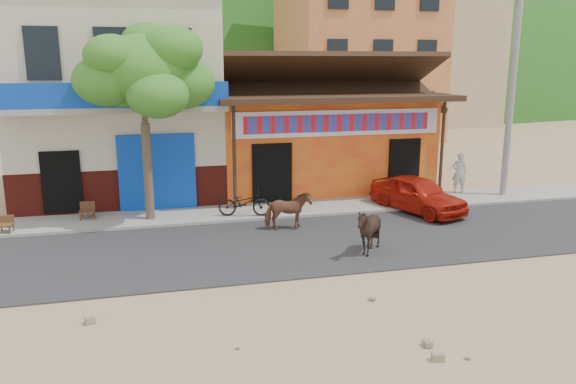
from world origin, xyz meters
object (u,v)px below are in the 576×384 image
Objects in this scene: tree at (145,124)px; cow_dark at (369,230)px; pedestrian at (459,173)px; scooter at (244,203)px; utility_pole at (512,85)px; cafe_chair_left at (86,204)px; cow_tan at (288,211)px; cafe_chair_right at (4,218)px; red_car at (418,194)px.

tree is 7.56m from cow_dark.
scooter is at bearing 27.72° from pedestrian.
utility_pole reaches higher than cafe_chair_left.
cafe_chair_left is (-4.87, 0.86, 0.05)m from scooter.
pedestrian reaches higher than cow_tan.
cafe_chair_right is at bearing 24.07° from pedestrian.
utility_pole is at bearing -72.97° from scooter.
cafe_chair_right is at bearing 104.28° from scooter.
utility_pole is at bearing -77.84° from cow_tan.
cafe_chair_left is 2.37m from cafe_chair_right.
tree is at bearing 95.65° from scooter.
pedestrian is at bearing 154.15° from utility_pole.
cafe_chair_left is at bearing 66.27° from cow_tan.
cow_dark is 1.31× the size of cafe_chair_left.
scooter is 1.09× the size of pedestrian.
cow_tan is (3.99, -1.95, -2.50)m from tree.
cafe_chair_left is (-7.44, 5.02, -0.07)m from cow_dark.
pedestrian reaches higher than cow_dark.
tree is 1.69× the size of red_car.
pedestrian is (5.85, 5.47, 0.20)m from cow_dark.
tree is 12.84m from utility_pole.
cafe_chair_left is at bearing 179.00° from utility_pole.
red_car is (-4.10, -1.20, -3.48)m from utility_pole.
red_car is at bearing 3.60° from cafe_chair_right.
cow_tan is 0.90× the size of pedestrian.
utility_pole reaches higher than tree.
cafe_chair_right is at bearing -119.87° from cow_dark.
scooter is 4.95m from cafe_chair_left.
utility_pole is at bearing 1.11° from cafe_chair_left.
red_car reaches higher than scooter.
red_car is 3.65× the size of cafe_chair_left.
pedestrian is (-1.45, 0.70, -3.24)m from utility_pole.
red_car is 10.73m from cafe_chair_left.
utility_pole reaches higher than cafe_chair_right.
cow_tan is at bearing -20.05° from cafe_chair_left.
cow_tan is 4.80m from red_car.
cow_tan is 1.40× the size of cafe_chair_left.
cow_dark reaches higher than red_car.
tree is 3.92m from scooter.
cow_tan is at bearing -132.35° from scooter.
cafe_chair_left is at bearing 20.80° from pedestrian.
scooter is at bearing -176.48° from utility_pole.
tree is at bearing -11.21° from cafe_chair_left.
utility_pole is 9.37m from cow_dark.
utility_pole reaches higher than cow_dark.
cow_dark is at bearing -151.44° from red_car.
utility_pole is 5.87× the size of cow_tan.
pedestrian reaches higher than cafe_chair_right.
tree is at bearing -179.10° from utility_pole.
tree is at bearing 12.80° from cafe_chair_right.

